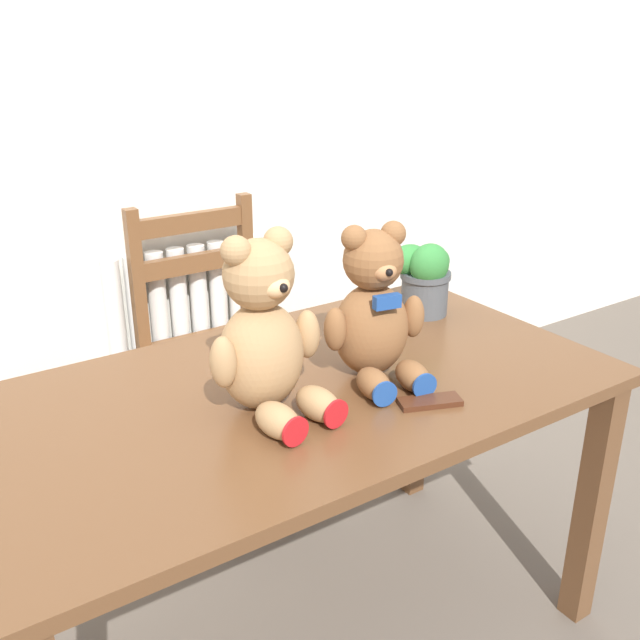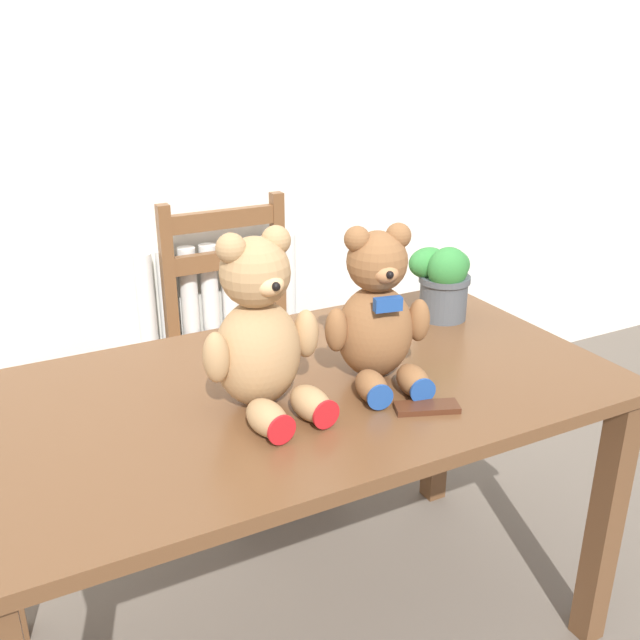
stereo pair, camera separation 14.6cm
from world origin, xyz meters
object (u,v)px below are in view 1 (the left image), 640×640
teddy_bear_right (374,313)px  potted_plant (424,275)px  wooden_chair_behind (217,348)px  teddy_bear_left (264,336)px  chocolate_bar (430,402)px

teddy_bear_right → potted_plant: bearing=-136.3°
wooden_chair_behind → teddy_bear_left: (-0.28, -0.83, 0.41)m
teddy_bear_left → potted_plant: size_ratio=1.82×
teddy_bear_left → chocolate_bar: size_ratio=2.83×
teddy_bear_right → chocolate_bar: 0.22m
wooden_chair_behind → potted_plant: wooden_chair_behind is taller
teddy_bear_right → chocolate_bar: (0.01, -0.17, -0.14)m
potted_plant → chocolate_bar: bearing=-129.6°
wooden_chair_behind → teddy_bear_right: teddy_bear_right is taller
teddy_bear_right → teddy_bear_left: bearing=11.0°
teddy_bear_left → potted_plant: bearing=-167.2°
chocolate_bar → potted_plant: bearing=50.4°
teddy_bear_left → teddy_bear_right: bearing=173.1°
potted_plant → chocolate_bar: potted_plant is taller
teddy_bear_left → potted_plant: 0.65m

